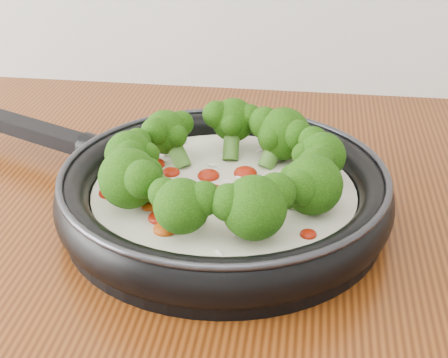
# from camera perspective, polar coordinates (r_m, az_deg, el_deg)

# --- Properties ---
(skillet) EXTENTS (0.60, 0.48, 0.11)m
(skillet) POSITION_cam_1_polar(r_m,az_deg,el_deg) (0.72, -0.17, -0.75)
(skillet) COLOR black
(skillet) RESTS_ON counter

